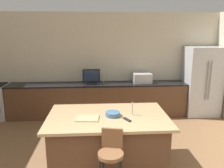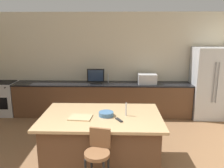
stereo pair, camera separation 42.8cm
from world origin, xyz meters
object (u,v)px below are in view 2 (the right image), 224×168
refrigerator (210,83)px  bar_stool_center (98,159)px  kitchen_island (102,141)px  cutting_board (80,117)px  tv_remote (119,120)px  microwave (147,79)px  tv_monitor (96,77)px  fruit_bowl (106,114)px  range_oven (4,98)px

refrigerator → bar_stool_center: (-2.68, -3.14, -0.33)m
kitchen_island → cutting_board: 0.58m
refrigerator → tv_remote: bearing=-132.8°
microwave → tv_monitor: tv_monitor is taller
refrigerator → fruit_bowl: (-2.60, -2.40, 0.03)m
bar_stool_center → cutting_board: 0.80m
kitchen_island → microwave: microwave is taller
microwave → cutting_board: bearing=-118.4°
fruit_bowl → tv_monitor: bearing=99.5°
refrigerator → bar_stool_center: bearing=-130.5°
kitchen_island → refrigerator: bearing=41.5°
refrigerator → fruit_bowl: 3.54m
kitchen_island → bar_stool_center: bar_stool_center is taller
kitchen_island → refrigerator: size_ratio=1.05×
tv_remote → fruit_bowl: bearing=108.5°
kitchen_island → bar_stool_center: bearing=-89.5°
microwave → cutting_board: microwave is taller
tv_remote → tv_monitor: bearing=73.9°
kitchen_island → range_oven: 3.78m
refrigerator → tv_remote: 3.52m
microwave → bar_stool_center: size_ratio=0.48×
refrigerator → microwave: refrigerator is taller
bar_stool_center → tv_remote: bearing=74.8°
range_oven → tv_monitor: 2.65m
cutting_board → tv_monitor: bearing=89.9°
fruit_bowl → tv_remote: (0.21, -0.19, -0.02)m
kitchen_island → bar_stool_center: size_ratio=1.96×
range_oven → tv_monitor: size_ratio=2.03×
fruit_bowl → tv_remote: size_ratio=1.41×
range_oven → cutting_board: size_ratio=2.63×
kitchen_island → tv_remote: (0.29, -0.21, 0.46)m
range_oven → fruit_bowl: (2.98, -2.44, 0.50)m
microwave → fruit_bowl: 2.63m
tv_monitor → bar_stool_center: (0.33, -3.14, -0.48)m
kitchen_island → fruit_bowl: bearing=-16.3°
kitchen_island → refrigerator: 3.61m
range_oven → fruit_bowl: bearing=-39.4°
range_oven → bar_stool_center: bar_stool_center is taller
refrigerator → fruit_bowl: size_ratio=7.77×
refrigerator → microwave: bearing=178.3°
range_oven → cutting_board: 3.65m
kitchen_island → microwave: bearing=66.6°
bar_stool_center → fruit_bowl: 0.83m
refrigerator → fruit_bowl: refrigerator is taller
tv_remote → cutting_board: tv_remote is taller
tv_remote → kitchen_island: bearing=114.4°
fruit_bowl → cutting_board: 0.42m
microwave → bar_stool_center: 3.38m
kitchen_island → fruit_bowl: size_ratio=8.15×
microwave → fruit_bowl: microwave is taller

